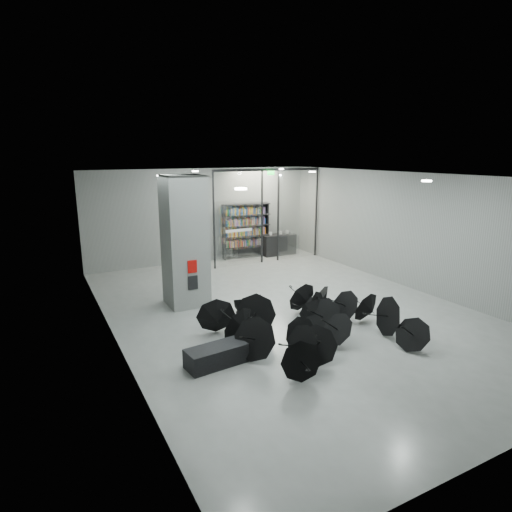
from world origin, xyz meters
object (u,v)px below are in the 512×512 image
shop_counter (278,244)px  bench (216,356)px  column (185,241)px  umbrella_cluster (308,326)px  bookshelf (246,231)px

shop_counter → bench: bearing=-127.5°
column → umbrella_cluster: column is taller
shop_counter → umbrella_cluster: umbrella_cluster is taller
bookshelf → umbrella_cluster: bookshelf is taller
bookshelf → shop_counter: (1.53, -0.31, -0.74)m
column → bench: (-0.75, -4.18, -1.78)m
column → bookshelf: (4.45, 4.75, -0.78)m
bookshelf → column: bearing=-126.1°
column → umbrella_cluster: size_ratio=0.78×
column → shop_counter: (5.98, 4.44, -1.52)m
bench → umbrella_cluster: bearing=0.1°
column → bookshelf: column is taller
shop_counter → umbrella_cluster: 9.26m
column → bench: bearing=-100.1°
bench → umbrella_cluster: (2.67, 0.30, 0.08)m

